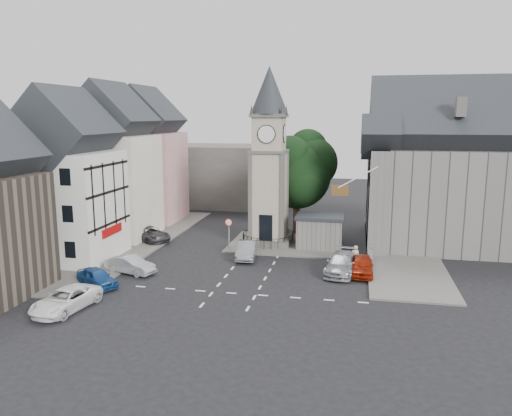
% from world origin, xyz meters
% --- Properties ---
extents(ground, '(120.00, 120.00, 0.00)m').
position_xyz_m(ground, '(0.00, 0.00, 0.00)').
color(ground, black).
rests_on(ground, ground).
extents(pavement_west, '(6.00, 30.00, 0.14)m').
position_xyz_m(pavement_west, '(-12.50, 6.00, 0.07)').
color(pavement_west, '#595651').
rests_on(pavement_west, ground).
extents(pavement_east, '(6.00, 26.00, 0.14)m').
position_xyz_m(pavement_east, '(12.00, 8.00, 0.07)').
color(pavement_east, '#595651').
rests_on(pavement_east, ground).
extents(central_island, '(10.00, 8.00, 0.16)m').
position_xyz_m(central_island, '(1.50, 8.00, 0.08)').
color(central_island, '#595651').
rests_on(central_island, ground).
extents(road_markings, '(20.00, 8.00, 0.01)m').
position_xyz_m(road_markings, '(0.00, -5.50, 0.01)').
color(road_markings, silver).
rests_on(road_markings, ground).
extents(clock_tower, '(4.86, 4.86, 16.25)m').
position_xyz_m(clock_tower, '(0.00, 7.99, 8.12)').
color(clock_tower, '#4C4944').
rests_on(clock_tower, ground).
extents(stone_shelter, '(4.30, 3.30, 3.08)m').
position_xyz_m(stone_shelter, '(4.80, 7.50, 1.55)').
color(stone_shelter, slate).
rests_on(stone_shelter, ground).
extents(town_tree, '(7.20, 7.20, 10.80)m').
position_xyz_m(town_tree, '(2.00, 13.00, 6.97)').
color(town_tree, black).
rests_on(town_tree, ground).
extents(warning_sign_post, '(0.70, 0.19, 2.85)m').
position_xyz_m(warning_sign_post, '(-3.20, 5.43, 2.03)').
color(warning_sign_post, black).
rests_on(warning_sign_post, ground).
extents(terrace_pink, '(8.10, 7.60, 12.80)m').
position_xyz_m(terrace_pink, '(-15.50, 16.00, 6.58)').
color(terrace_pink, tan).
rests_on(terrace_pink, ground).
extents(terrace_cream, '(8.10, 7.60, 12.80)m').
position_xyz_m(terrace_cream, '(-15.50, 8.00, 6.58)').
color(terrace_cream, beige).
rests_on(terrace_cream, ground).
extents(terrace_tudor, '(8.10, 7.60, 12.00)m').
position_xyz_m(terrace_tudor, '(-15.50, 0.00, 6.19)').
color(terrace_tudor, silver).
rests_on(terrace_tudor, ground).
extents(backdrop_west, '(20.00, 10.00, 8.00)m').
position_xyz_m(backdrop_west, '(-12.00, 28.00, 4.00)').
color(backdrop_west, '#4C4944').
rests_on(backdrop_west, ground).
extents(east_building, '(14.40, 11.40, 12.60)m').
position_xyz_m(east_building, '(15.59, 11.00, 6.26)').
color(east_building, slate).
rests_on(east_building, ground).
extents(east_boundary_wall, '(0.40, 16.00, 0.90)m').
position_xyz_m(east_boundary_wall, '(9.20, 10.00, 0.45)').
color(east_boundary_wall, slate).
rests_on(east_boundary_wall, ground).
extents(flagpole, '(3.68, 0.10, 2.74)m').
position_xyz_m(flagpole, '(8.00, 4.00, 7.00)').
color(flagpole, white).
rests_on(flagpole, ground).
extents(car_west_blue, '(4.05, 3.38, 1.30)m').
position_xyz_m(car_west_blue, '(-9.85, -6.00, 0.65)').
color(car_west_blue, navy).
rests_on(car_west_blue, ground).
extents(car_west_silver, '(4.30, 2.48, 1.34)m').
position_xyz_m(car_west_silver, '(-8.85, -2.76, 0.67)').
color(car_west_silver, '#AFB1B8').
rests_on(car_west_silver, ground).
extents(car_west_grey, '(5.49, 4.72, 1.40)m').
position_xyz_m(car_west_grey, '(-11.50, 6.86, 0.70)').
color(car_west_grey, '#323235').
rests_on(car_west_grey, ground).
extents(car_island_silver, '(1.93, 4.43, 1.42)m').
position_xyz_m(car_island_silver, '(-1.00, 3.04, 0.71)').
color(car_island_silver, gray).
rests_on(car_island_silver, ground).
extents(car_island_east, '(2.75, 5.43, 1.51)m').
position_xyz_m(car_island_east, '(7.00, 0.50, 0.75)').
color(car_island_east, '#989BA0').
rests_on(car_island_east, ground).
extents(car_east_red, '(1.75, 4.26, 1.45)m').
position_xyz_m(car_east_red, '(8.50, 0.43, 0.72)').
color(car_east_red, maroon).
rests_on(car_east_red, ground).
extents(van_sw_white, '(2.98, 5.16, 1.35)m').
position_xyz_m(van_sw_white, '(-9.50, -10.45, 0.68)').
color(van_sw_white, white).
rests_on(van_sw_white, ground).
extents(pedestrian, '(0.74, 0.55, 1.84)m').
position_xyz_m(pedestrian, '(8.00, 2.00, 0.92)').
color(pedestrian, beige).
rests_on(pedestrian, ground).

